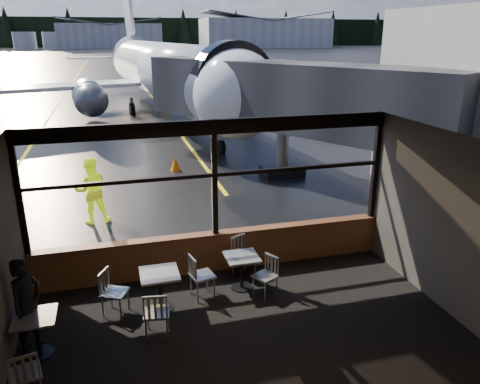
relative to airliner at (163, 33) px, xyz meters
name	(u,v)px	position (x,y,z in m)	size (l,w,h in m)	color
ground_plane	(114,55)	(-1.63, 97.59, -5.27)	(520.00, 520.00, 0.00)	black
carpet_floor	(254,348)	(-1.63, -25.41, -5.26)	(8.00, 6.00, 0.01)	black
ceiling	(256,153)	(-1.63, -25.41, -1.77)	(8.00, 6.00, 0.04)	#38332D
wall_right	(462,232)	(2.37, -25.41, -3.52)	(0.04, 6.00, 3.50)	#4A443B
wall_back	(339,384)	(-1.63, -28.41, -3.52)	(8.00, 0.04, 3.50)	#4A443B
window_sill	(216,252)	(-1.63, -22.41, -4.82)	(8.00, 0.28, 0.90)	brown
window_header	(213,127)	(-1.63, -22.41, -1.92)	(8.00, 0.18, 0.30)	black
mullion_left	(19,195)	(-5.58, -22.41, -3.07)	(0.12, 0.12, 2.60)	black
mullion_centre	(214,179)	(-1.63, -22.41, -3.07)	(0.12, 0.12, 2.60)	black
mullion_right	(375,166)	(2.32, -22.41, -3.07)	(0.12, 0.12, 2.60)	black
window_transom	(214,175)	(-1.63, -22.41, -2.97)	(8.00, 0.10, 0.08)	black
airliner	(163,33)	(0.00, 0.00, 0.00)	(28.77, 34.52, 10.55)	white
jet_bridge	(282,119)	(1.97, -16.91, -2.82)	(9.20, 11.24, 4.90)	#2C2C2F
cafe_table_near	(242,272)	(-1.28, -23.38, -4.89)	(0.69, 0.69, 0.76)	gray
cafe_table_mid	(160,291)	(-3.04, -23.76, -4.87)	(0.74, 0.74, 0.82)	#9F9992
cafe_table_left	(38,336)	(-5.20, -24.60, -4.90)	(0.68, 0.68, 0.75)	#A59E97
chair_near_e	(265,277)	(-0.89, -23.81, -4.83)	(0.48, 0.48, 0.88)	#B8B4A6
chair_near_w	(202,276)	(-2.15, -23.50, -4.79)	(0.53, 0.53, 0.96)	beige
chair_near_n	(244,257)	(-1.08, -22.86, -4.81)	(0.51, 0.51, 0.93)	#BBB7A9
chair_mid_s	(157,313)	(-3.20, -24.61, -4.80)	(0.52, 0.52, 0.95)	#AAA699
chair_mid_w	(115,293)	(-3.91, -23.69, -4.81)	(0.51, 0.51, 0.94)	#B9B5A7
chair_left_s	(25,374)	(-5.22, -25.67, -4.81)	(0.51, 0.51, 0.93)	beige
passenger	(27,305)	(-5.33, -24.37, -4.42)	(0.62, 0.41, 1.70)	black
ground_crew	(91,190)	(-4.42, -18.61, -4.31)	(0.94, 0.73, 1.93)	#BFF219
cone_nose	(175,164)	(-1.38, -13.83, -4.99)	(0.40, 0.40, 0.56)	#EC5607
cone_wing	(61,128)	(-6.46, -4.25, -5.05)	(0.33, 0.33, 0.45)	#EC5C07
hangar_mid	(110,35)	(-1.63, 162.59, -0.27)	(38.00, 15.00, 10.00)	silver
hangar_right	(265,32)	(58.37, 155.59, 0.73)	(50.00, 20.00, 12.00)	silver
fuel_tank_a	(25,41)	(-31.63, 159.59, -2.27)	(8.00, 8.00, 6.00)	silver
fuel_tank_b	(54,40)	(-21.63, 159.59, -2.27)	(8.00, 8.00, 6.00)	silver
fuel_tank_c	(83,40)	(-11.63, 159.59, -2.27)	(8.00, 8.00, 6.00)	silver
treeline	(109,32)	(-1.63, 187.59, 0.73)	(360.00, 3.00, 12.00)	black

